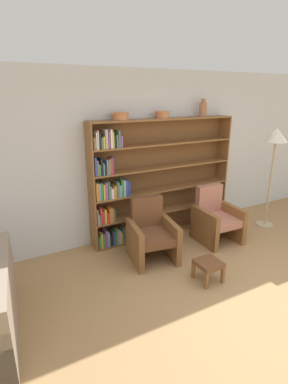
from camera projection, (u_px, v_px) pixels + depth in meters
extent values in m
plane|color=#A87F51|center=(272.00, 304.00, 3.55)|extent=(24.00, 24.00, 0.00)
cube|color=silver|center=(164.00, 154.00, 5.19)|extent=(12.00, 0.06, 2.75)
cube|color=brown|center=(91.00, 189.00, 4.52)|extent=(0.02, 0.30, 2.00)
cube|color=brown|center=(221.00, 170.00, 5.68)|extent=(0.02, 0.30, 2.00)
cube|color=brown|center=(165.00, 119.00, 4.79)|extent=(2.54, 0.30, 0.02)
cube|color=brown|center=(162.00, 231.00, 5.41)|extent=(2.54, 0.30, 0.03)
cube|color=brown|center=(159.00, 176.00, 5.22)|extent=(2.54, 0.01, 2.00)
cube|color=#388C47|center=(98.00, 242.00, 4.77)|extent=(0.03, 0.16, 0.20)
cube|color=gold|center=(101.00, 240.00, 4.77)|extent=(0.03, 0.14, 0.25)
cube|color=#4C756B|center=(103.00, 240.00, 4.80)|extent=(0.04, 0.15, 0.23)
cube|color=#994C99|center=(105.00, 237.00, 4.83)|extent=(0.03, 0.19, 0.28)
cube|color=#669EB2|center=(107.00, 238.00, 4.84)|extent=(0.03, 0.17, 0.25)
cube|color=black|center=(110.00, 240.00, 4.86)|extent=(0.02, 0.15, 0.18)
cube|color=black|center=(111.00, 237.00, 4.85)|extent=(0.02, 0.14, 0.28)
cube|color=#334CB2|center=(112.00, 237.00, 4.89)|extent=(0.03, 0.19, 0.23)
cube|color=#388C47|center=(115.00, 236.00, 4.89)|extent=(0.03, 0.16, 0.27)
cube|color=#B2A899|center=(117.00, 236.00, 4.91)|extent=(0.03, 0.16, 0.26)
cube|color=white|center=(119.00, 236.00, 4.93)|extent=(0.02, 0.15, 0.23)
cube|color=gold|center=(120.00, 237.00, 4.95)|extent=(0.03, 0.17, 0.19)
cube|color=#4C756B|center=(123.00, 235.00, 4.97)|extent=(0.04, 0.18, 0.24)
cube|color=#7F6B4C|center=(124.00, 233.00, 4.98)|extent=(0.03, 0.18, 0.28)
cube|color=brown|center=(163.00, 210.00, 5.28)|extent=(2.54, 0.30, 0.03)
cube|color=#B2A899|center=(96.00, 216.00, 4.64)|extent=(0.02, 0.19, 0.25)
cube|color=#669EB2|center=(98.00, 218.00, 4.67)|extent=(0.02, 0.20, 0.16)
cube|color=red|center=(100.00, 215.00, 4.65)|extent=(0.03, 0.16, 0.27)
cube|color=red|center=(102.00, 216.00, 4.69)|extent=(0.03, 0.19, 0.20)
cube|color=gold|center=(104.00, 215.00, 4.70)|extent=(0.03, 0.19, 0.23)
cube|color=red|center=(107.00, 217.00, 4.73)|extent=(0.04, 0.18, 0.16)
cube|color=orange|center=(109.00, 214.00, 4.72)|extent=(0.03, 0.15, 0.23)
cube|color=orange|center=(111.00, 214.00, 4.75)|extent=(0.03, 0.18, 0.24)
cube|color=#4C756B|center=(113.00, 215.00, 4.75)|extent=(0.02, 0.14, 0.21)
cube|color=brown|center=(163.00, 189.00, 5.16)|extent=(2.54, 0.30, 0.02)
cube|color=orange|center=(96.00, 191.00, 4.52)|extent=(0.04, 0.19, 0.28)
cube|color=#669EB2|center=(98.00, 191.00, 4.54)|extent=(0.03, 0.19, 0.27)
cube|color=#388C47|center=(100.00, 191.00, 4.55)|extent=(0.02, 0.18, 0.28)
cube|color=gold|center=(102.00, 191.00, 4.58)|extent=(0.03, 0.20, 0.24)
cube|color=#994C99|center=(105.00, 190.00, 4.59)|extent=(0.04, 0.20, 0.27)
cube|color=#388C47|center=(107.00, 190.00, 4.60)|extent=(0.02, 0.17, 0.28)
cube|color=#669EB2|center=(109.00, 192.00, 4.61)|extent=(0.02, 0.14, 0.21)
cube|color=white|center=(111.00, 193.00, 4.65)|extent=(0.04, 0.18, 0.16)
cube|color=orange|center=(114.00, 191.00, 4.65)|extent=(0.04, 0.16, 0.20)
cube|color=#4C756B|center=(117.00, 189.00, 4.65)|extent=(0.04, 0.13, 0.25)
cube|color=#669EB2|center=(119.00, 190.00, 4.70)|extent=(0.04, 0.18, 0.20)
cube|color=#388C47|center=(121.00, 187.00, 4.71)|extent=(0.03, 0.19, 0.27)
cube|color=white|center=(123.00, 187.00, 4.73)|extent=(0.02, 0.19, 0.27)
cube|color=#334CB2|center=(125.00, 188.00, 4.74)|extent=(0.04, 0.16, 0.26)
cube|color=#334CB2|center=(128.00, 189.00, 4.74)|extent=(0.02, 0.13, 0.22)
cube|color=brown|center=(164.00, 166.00, 5.03)|extent=(2.54, 0.30, 0.02)
cube|color=#334CB2|center=(94.00, 166.00, 4.39)|extent=(0.03, 0.16, 0.28)
cube|color=#7F6B4C|center=(96.00, 168.00, 4.40)|extent=(0.02, 0.15, 0.23)
cube|color=#388C47|center=(98.00, 169.00, 4.43)|extent=(0.03, 0.17, 0.17)
cube|color=black|center=(100.00, 167.00, 4.44)|extent=(0.03, 0.18, 0.25)
cube|color=#669EB2|center=(103.00, 169.00, 4.44)|extent=(0.02, 0.12, 0.18)
cube|color=black|center=(104.00, 169.00, 4.47)|extent=(0.03, 0.16, 0.16)
cube|color=#669EB2|center=(106.00, 167.00, 4.48)|extent=(0.02, 0.18, 0.22)
cube|color=#7F6B4C|center=(108.00, 167.00, 4.49)|extent=(0.04, 0.15, 0.23)
cube|color=red|center=(110.00, 166.00, 4.50)|extent=(0.02, 0.15, 0.25)
cube|color=#334CB2|center=(112.00, 165.00, 4.51)|extent=(0.02, 0.15, 0.26)
cube|color=brown|center=(164.00, 143.00, 4.91)|extent=(2.54, 0.30, 0.02)
cube|color=#7F6B4C|center=(93.00, 143.00, 4.29)|extent=(0.03, 0.18, 0.17)
cube|color=white|center=(95.00, 141.00, 4.27)|extent=(0.02, 0.13, 0.24)
cube|color=white|center=(97.00, 140.00, 4.28)|extent=(0.02, 0.14, 0.27)
cube|color=black|center=(98.00, 140.00, 4.32)|extent=(0.02, 0.19, 0.24)
cube|color=#4C756B|center=(101.00, 143.00, 4.32)|extent=(0.02, 0.13, 0.16)
cube|color=gold|center=(103.00, 143.00, 4.33)|extent=(0.03, 0.12, 0.18)
cube|color=#B2A899|center=(105.00, 139.00, 4.36)|extent=(0.04, 0.19, 0.28)
cube|color=#994C99|center=(108.00, 140.00, 4.37)|extent=(0.02, 0.15, 0.25)
cube|color=white|center=(110.00, 139.00, 4.38)|extent=(0.03, 0.15, 0.27)
cube|color=gold|center=(112.00, 140.00, 4.38)|extent=(0.02, 0.12, 0.24)
cube|color=black|center=(113.00, 142.00, 4.42)|extent=(0.03, 0.15, 0.17)
cube|color=#4C756B|center=(115.00, 141.00, 4.45)|extent=(0.03, 0.19, 0.19)
cube|color=#4C756B|center=(117.00, 139.00, 4.45)|extent=(0.03, 0.19, 0.25)
cube|color=#994C99|center=(120.00, 141.00, 4.47)|extent=(0.03, 0.16, 0.17)
cylinder|color=#C67547|center=(120.00, 116.00, 4.42)|extent=(0.24, 0.24, 0.11)
torus|color=#C67547|center=(120.00, 113.00, 4.40)|extent=(0.26, 0.26, 0.02)
cylinder|color=#C67547|center=(162.00, 115.00, 4.75)|extent=(0.20, 0.20, 0.11)
torus|color=#C67547|center=(162.00, 112.00, 4.73)|extent=(0.23, 0.23, 0.02)
cylinder|color=#A36647|center=(203.00, 109.00, 5.09)|extent=(0.13, 0.13, 0.23)
cylinder|color=#A36647|center=(203.00, 100.00, 5.05)|extent=(0.07, 0.07, 0.06)
cube|color=gray|center=(1.00, 280.00, 2.96)|extent=(0.33, 1.53, 0.36)
cube|color=brown|center=(179.00, 255.00, 4.28)|extent=(0.08, 0.08, 0.35)
cube|color=brown|center=(141.00, 262.00, 4.10)|extent=(0.08, 0.08, 0.35)
cube|color=brown|center=(163.00, 237.00, 4.83)|extent=(0.08, 0.08, 0.35)
cube|color=brown|center=(129.00, 242.00, 4.65)|extent=(0.08, 0.08, 0.35)
cube|color=brown|center=(153.00, 236.00, 4.40)|extent=(0.58, 0.71, 0.12)
cube|color=brown|center=(147.00, 212.00, 4.56)|extent=(0.49, 0.20, 0.50)
cube|color=brown|center=(170.00, 239.00, 4.51)|extent=(0.19, 0.68, 0.59)
cube|color=brown|center=(135.00, 244.00, 4.34)|extent=(0.19, 0.68, 0.59)
cube|color=brown|center=(243.00, 235.00, 4.89)|extent=(0.07, 0.07, 0.35)
cube|color=brown|center=(215.00, 242.00, 4.65)|extent=(0.07, 0.07, 0.35)
cube|color=brown|center=(219.00, 221.00, 5.41)|extent=(0.07, 0.07, 0.35)
cube|color=brown|center=(193.00, 227.00, 5.17)|extent=(0.07, 0.07, 0.35)
cube|color=#B2705B|center=(218.00, 220.00, 4.97)|extent=(0.51, 0.66, 0.12)
cube|color=#B2705B|center=(209.00, 199.00, 5.12)|extent=(0.48, 0.14, 0.50)
cube|color=brown|center=(231.00, 222.00, 5.11)|extent=(0.11, 0.68, 0.59)
cube|color=brown|center=(204.00, 228.00, 4.88)|extent=(0.11, 0.68, 0.59)
cylinder|color=tan|center=(264.00, 224.00, 5.69)|extent=(0.32, 0.32, 0.02)
cylinder|color=tan|center=(270.00, 185.00, 5.44)|extent=(0.04, 0.04, 1.56)
cone|color=silver|center=(277.00, 135.00, 5.16)|extent=(0.38, 0.38, 0.24)
cube|color=brown|center=(193.00, 270.00, 4.02)|extent=(0.04, 0.04, 0.23)
cube|color=brown|center=(209.00, 265.00, 4.14)|extent=(0.04, 0.04, 0.23)
cube|color=brown|center=(206.00, 281.00, 3.79)|extent=(0.04, 0.04, 0.23)
cube|color=brown|center=(223.00, 275.00, 3.92)|extent=(0.04, 0.04, 0.23)
cube|color=brown|center=(209.00, 263.00, 3.92)|extent=(0.31, 0.31, 0.06)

